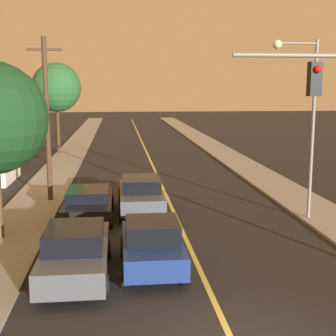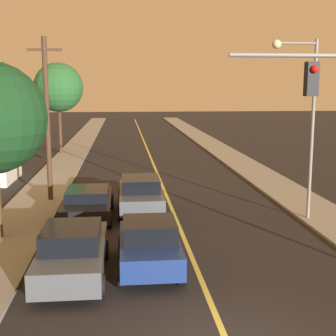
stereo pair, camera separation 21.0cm
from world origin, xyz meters
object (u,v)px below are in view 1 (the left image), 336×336
streetlamp_right (304,106)px  utility_pole_left (47,117)px  car_outer_lane_front (76,252)px  car_outer_lane_second (89,202)px  car_near_lane_second (141,194)px  tree_left_far (56,88)px  car_near_lane_front (152,244)px

streetlamp_right → utility_pole_left: bearing=158.0°
car_outer_lane_front → car_outer_lane_second: bearing=90.0°
car_outer_lane_second → utility_pole_left: size_ratio=0.61×
car_near_lane_second → streetlamp_right: 7.88m
car_outer_lane_second → car_near_lane_second: bearing=22.2°
car_outer_lane_front → tree_left_far: 27.06m
car_near_lane_second → car_outer_lane_front: 7.53m
car_near_lane_front → tree_left_far: tree_left_far is taller
car_outer_lane_second → utility_pole_left: bearing=122.6°
car_outer_lane_second → utility_pole_left: 5.10m
car_outer_lane_front → streetlamp_right: (8.75, 5.09, 3.98)m
car_outer_lane_second → tree_left_far: tree_left_far is taller
car_near_lane_second → car_outer_lane_second: bearing=-157.8°
car_outer_lane_second → streetlamp_right: streetlamp_right is taller
car_outer_lane_front → tree_left_far: bearing=97.9°
car_outer_lane_front → utility_pole_left: bearing=102.2°
streetlamp_right → tree_left_far: size_ratio=0.98×
car_near_lane_front → utility_pole_left: (-4.30, 9.10, 3.33)m
tree_left_far → car_near_lane_front: bearing=-77.2°
streetlamp_right → car_near_lane_front: bearing=-143.8°
car_near_lane_front → car_near_lane_second: car_near_lane_front is taller
car_near_lane_second → utility_pole_left: size_ratio=0.61×
utility_pole_left → tree_left_far: bearing=95.5°
car_outer_lane_front → streetlamp_right: bearing=30.2°
streetlamp_right → tree_left_far: (-12.43, 21.30, 0.73)m
car_near_lane_second → utility_pole_left: utility_pole_left is taller
car_near_lane_front → car_outer_lane_second: (-2.26, 5.92, -0.09)m
utility_pole_left → car_near_lane_second: bearing=-27.7°
car_outer_lane_second → car_outer_lane_front: bearing=-90.0°
car_near_lane_second → streetlamp_right: (6.49, -2.09, 3.94)m
car_near_lane_second → car_outer_lane_second: car_near_lane_second is taller
car_near_lane_second → utility_pole_left: 5.88m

